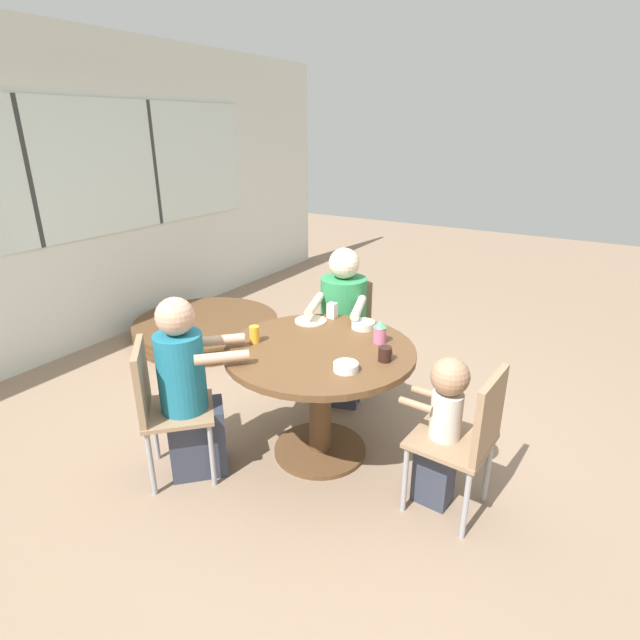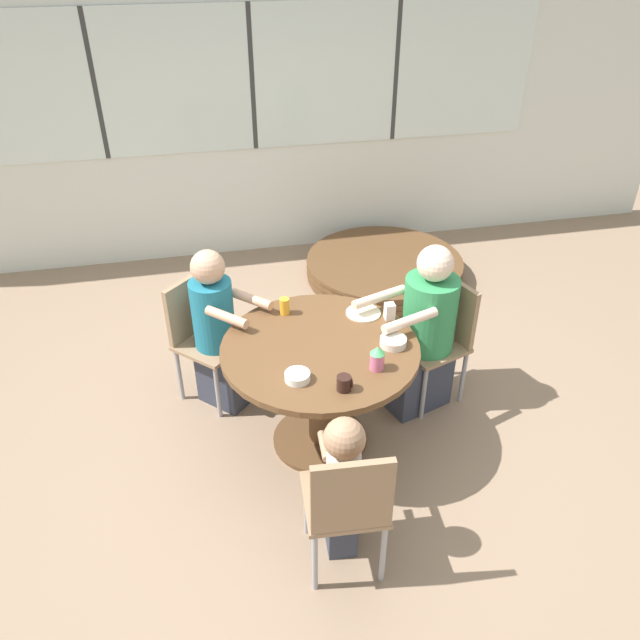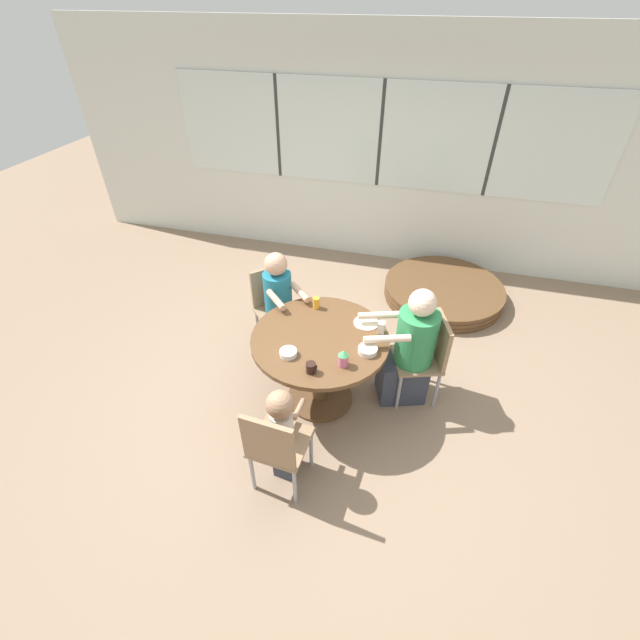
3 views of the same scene
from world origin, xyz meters
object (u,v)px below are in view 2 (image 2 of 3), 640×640
object	(u,v)px
juice_glass	(285,306)
bowl_white_shallow	(297,376)
person_man_blue_shirt	(219,335)
chair_for_woman_green_shirt	(442,331)
person_woman_green_shirt	(423,337)
bowl_cereal	(393,342)
milk_carton_small	(390,311)
coffee_mug	(344,383)
chair_for_toddler	(348,502)
person_toddler	(342,484)
folded_table_stack	(384,268)
chair_for_man_blue_shirt	(200,329)
sippy_cup	(377,358)

from	to	relation	value
juice_glass	bowl_white_shallow	xyz separation A→B (m)	(-0.04, -0.67, -0.03)
bowl_white_shallow	person_man_blue_shirt	bearing A→B (deg)	114.18
chair_for_woman_green_shirt	person_woman_green_shirt	xyz separation A→B (m)	(-0.16, -0.05, 0.01)
bowl_cereal	milk_carton_small	bearing A→B (deg)	77.00
coffee_mug	person_woman_green_shirt	bearing A→B (deg)	43.44
coffee_mug	chair_for_toddler	bearing A→B (deg)	-101.76
person_toddler	chair_for_toddler	bearing A→B (deg)	-90.00
chair_for_toddler	milk_carton_small	bearing A→B (deg)	68.58
juice_glass	milk_carton_small	bearing A→B (deg)	-17.56
person_toddler	milk_carton_small	distance (m)	1.17
chair_for_toddler	person_toddler	world-z (taller)	person_toddler
folded_table_stack	bowl_cereal	bearing A→B (deg)	-106.79
person_woman_green_shirt	milk_carton_small	world-z (taller)	person_woman_green_shirt
juice_glass	milk_carton_small	distance (m)	0.65
juice_glass	person_woman_green_shirt	bearing A→B (deg)	-8.62
person_man_blue_shirt	juice_glass	bearing A→B (deg)	112.75
chair_for_man_blue_shirt	milk_carton_small	xyz separation A→B (m)	(1.15, -0.48, 0.28)
milk_carton_small	folded_table_stack	bearing A→B (deg)	72.64
person_toddler	sippy_cup	xyz separation A→B (m)	(0.32, 0.53, 0.34)
sippy_cup	juice_glass	bearing A→B (deg)	121.21
chair_for_toddler	folded_table_stack	xyz separation A→B (m)	(1.10, 2.92, -0.43)
milk_carton_small	bowl_cereal	distance (m)	0.28
chair_for_woman_green_shirt	coffee_mug	size ratio (longest dim) A/B	10.19
chair_for_woman_green_shirt	bowl_white_shallow	distance (m)	1.26
chair_for_man_blue_shirt	folded_table_stack	size ratio (longest dim) A/B	0.60
chair_for_toddler	milk_carton_small	distance (m)	1.30
person_toddler	folded_table_stack	world-z (taller)	person_toddler
chair_for_woman_green_shirt	chair_for_man_blue_shirt	size ratio (longest dim) A/B	1.00
chair_for_woman_green_shirt	sippy_cup	size ratio (longest dim) A/B	5.93
sippy_cup	juice_glass	world-z (taller)	sippy_cup
chair_for_man_blue_shirt	sippy_cup	distance (m)	1.36
person_toddler	bowl_white_shallow	distance (m)	0.61
chair_for_man_blue_shirt	person_toddler	distance (m)	1.59
chair_for_toddler	juice_glass	world-z (taller)	chair_for_toddler
bowl_cereal	person_toddler	bearing A→B (deg)	-123.45
person_woman_green_shirt	juice_glass	world-z (taller)	person_woman_green_shirt
coffee_mug	milk_carton_small	xyz separation A→B (m)	(0.44, 0.60, 0.01)
person_toddler	bowl_white_shallow	world-z (taller)	person_toddler
milk_carton_small	chair_for_man_blue_shirt	bearing A→B (deg)	157.34
person_man_blue_shirt	sippy_cup	xyz separation A→B (m)	(0.82, -0.83, 0.29)
person_toddler	bowl_white_shallow	xyz separation A→B (m)	(-0.12, 0.52, 0.29)
chair_for_man_blue_shirt	chair_for_toddler	distance (m)	1.73
sippy_cup	bowl_white_shallow	distance (m)	0.45
bowl_white_shallow	folded_table_stack	xyz separation A→B (m)	(1.22, 2.25, -0.68)
chair_for_woman_green_shirt	person_toddler	xyz separation A→B (m)	(-0.96, -1.11, -0.04)
chair_for_toddler	bowl_cereal	distance (m)	1.03
chair_for_woman_green_shirt	bowl_white_shallow	bearing A→B (deg)	99.48
person_toddler	bowl_cereal	world-z (taller)	person_toddler
bowl_white_shallow	folded_table_stack	bearing A→B (deg)	61.55
chair_for_woman_green_shirt	person_woman_green_shirt	distance (m)	0.17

